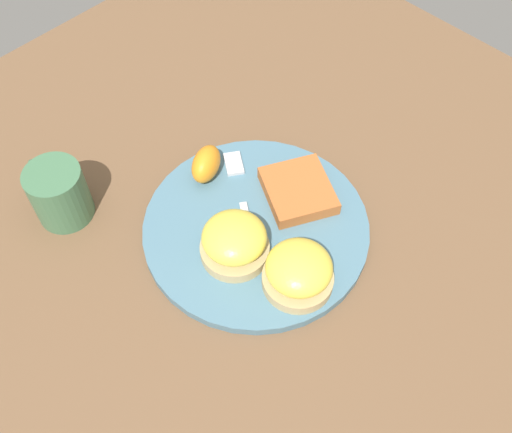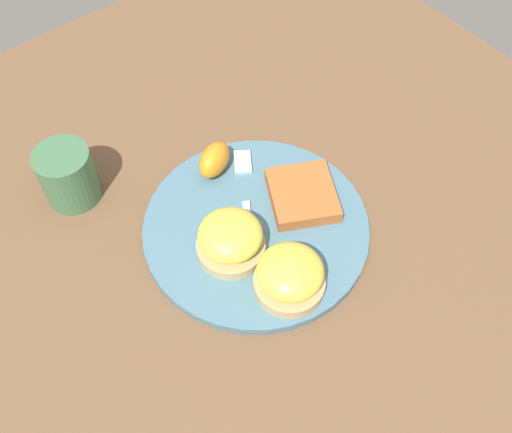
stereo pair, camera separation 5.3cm
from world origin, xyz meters
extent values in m
plane|color=brown|center=(0.00, 0.00, 0.00)|extent=(1.10, 1.10, 0.00)
cylinder|color=slate|center=(0.00, 0.00, 0.01)|extent=(0.30, 0.30, 0.01)
cylinder|color=tan|center=(-0.01, 0.05, 0.02)|extent=(0.09, 0.09, 0.02)
ellipsoid|color=yellow|center=(-0.01, 0.05, 0.05)|extent=(0.08, 0.08, 0.04)
cylinder|color=tan|center=(-0.10, 0.03, 0.02)|extent=(0.09, 0.09, 0.02)
ellipsoid|color=yellow|center=(-0.10, 0.03, 0.05)|extent=(0.08, 0.08, 0.04)
cube|color=#B4602C|center=(-0.01, -0.08, 0.02)|extent=(0.12, 0.12, 0.02)
ellipsoid|color=orange|center=(0.11, -0.01, 0.04)|extent=(0.06, 0.07, 0.04)
cube|color=silver|center=(-0.01, 0.02, 0.02)|extent=(0.09, 0.07, 0.00)
cube|color=silver|center=(0.10, -0.05, 0.02)|extent=(0.05, 0.04, 0.00)
cylinder|color=#42704C|center=(0.21, 0.16, 0.04)|extent=(0.08, 0.08, 0.08)
torus|color=#42704C|center=(0.25, 0.16, 0.05)|extent=(0.04, 0.01, 0.04)
camera|label=1|loc=(-0.31, 0.31, 0.67)|focal=42.00mm
camera|label=2|loc=(-0.35, 0.28, 0.67)|focal=42.00mm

